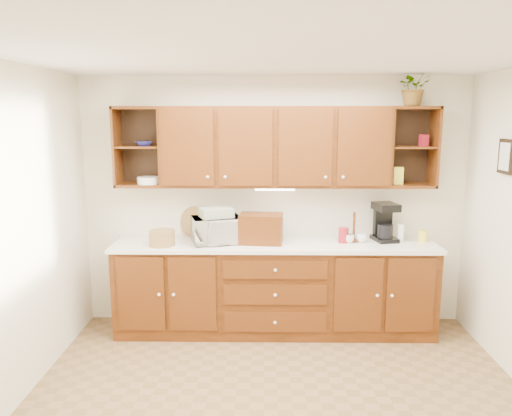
{
  "coord_description": "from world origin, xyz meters",
  "views": [
    {
      "loc": [
        -0.12,
        -3.44,
        2.19
      ],
      "look_at": [
        -0.18,
        1.15,
        1.35
      ],
      "focal_mm": 35.0,
      "sensor_mm": 36.0,
      "label": 1
    }
  ],
  "objects_px": {
    "microwave": "(217,230)",
    "potted_plant": "(414,87)",
    "bread_box": "(261,229)",
    "coffee_maker": "(385,222)"
  },
  "relations": [
    {
      "from": "microwave",
      "to": "coffee_maker",
      "type": "distance_m",
      "value": 1.71
    },
    {
      "from": "bread_box",
      "to": "potted_plant",
      "type": "relative_size",
      "value": 1.16
    },
    {
      "from": "bread_box",
      "to": "coffee_maker",
      "type": "bearing_deg",
      "value": 12.19
    },
    {
      "from": "bread_box",
      "to": "coffee_maker",
      "type": "xyz_separation_m",
      "value": [
        1.26,
        0.13,
        0.04
      ]
    },
    {
      "from": "microwave",
      "to": "bread_box",
      "type": "distance_m",
      "value": 0.44
    },
    {
      "from": "coffee_maker",
      "to": "potted_plant",
      "type": "relative_size",
      "value": 1.07
    },
    {
      "from": "microwave",
      "to": "coffee_maker",
      "type": "xyz_separation_m",
      "value": [
        1.71,
        0.13,
        0.05
      ]
    },
    {
      "from": "microwave",
      "to": "potted_plant",
      "type": "bearing_deg",
      "value": -12.44
    },
    {
      "from": "microwave",
      "to": "potted_plant",
      "type": "distance_m",
      "value": 2.39
    },
    {
      "from": "microwave",
      "to": "potted_plant",
      "type": "xyz_separation_m",
      "value": [
        1.93,
        0.13,
        1.4
      ]
    }
  ]
}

